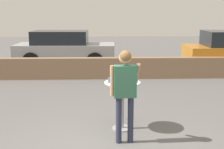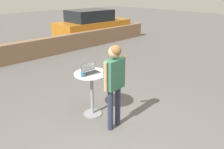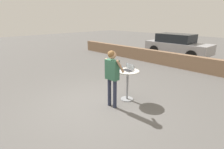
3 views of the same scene
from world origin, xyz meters
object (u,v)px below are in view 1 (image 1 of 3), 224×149
object	(u,v)px
cafe_table	(122,96)
standing_person	(125,85)
parked_car_near_street	(64,48)
laptop	(123,79)
coffee_mug	(110,80)

from	to	relation	value
cafe_table	standing_person	bearing A→B (deg)	-90.38
parked_car_near_street	standing_person	bearing A→B (deg)	-76.25
laptop	standing_person	world-z (taller)	standing_person
laptop	coffee_mug	size ratio (longest dim) A/B	2.89
cafe_table	standing_person	xyz separation A→B (m)	(-0.00, -0.70, 0.41)
cafe_table	parked_car_near_street	distance (m)	7.97
cafe_table	parked_car_near_street	xyz separation A→B (m)	(-2.06, 7.70, 0.11)
coffee_mug	standing_person	distance (m)	0.70
laptop	parked_car_near_street	xyz separation A→B (m)	(-2.06, 7.67, -0.24)
coffee_mug	standing_person	size ratio (longest dim) A/B	0.07
parked_car_near_street	coffee_mug	bearing A→B (deg)	-76.85
laptop	coffee_mug	distance (m)	0.26
coffee_mug	parked_car_near_street	xyz separation A→B (m)	(-1.81, 7.74, -0.24)
laptop	standing_person	xyz separation A→B (m)	(-0.01, -0.73, 0.07)
cafe_table	parked_car_near_street	size ratio (longest dim) A/B	0.23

